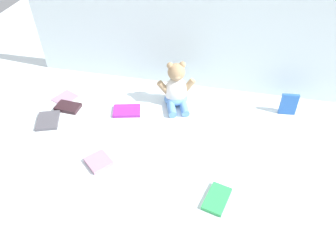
{
  "coord_description": "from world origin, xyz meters",
  "views": [
    {
      "loc": [
        0.2,
        -1.07,
        0.99
      ],
      "look_at": [
        -0.01,
        -0.1,
        0.1
      ],
      "focal_mm": 33.6,
      "sensor_mm": 36.0,
      "label": 1
    }
  ],
  "objects_px": {
    "book_case_4": "(48,121)",
    "book_case_6": "(68,107)",
    "book_case_1": "(127,111)",
    "teddy_bear": "(176,89)",
    "book_case_3": "(65,98)",
    "book_case_0": "(289,104)",
    "book_case_2": "(99,162)",
    "book_case_5": "(217,199)"
  },
  "relations": [
    {
      "from": "book_case_0",
      "to": "book_case_6",
      "type": "relative_size",
      "value": 0.92
    },
    {
      "from": "teddy_bear",
      "to": "book_case_6",
      "type": "height_order",
      "value": "teddy_bear"
    },
    {
      "from": "book_case_1",
      "to": "book_case_4",
      "type": "height_order",
      "value": "same"
    },
    {
      "from": "book_case_0",
      "to": "book_case_4",
      "type": "xyz_separation_m",
      "value": [
        -1.12,
        -0.31,
        -0.05
      ]
    },
    {
      "from": "teddy_bear",
      "to": "book_case_0",
      "type": "height_order",
      "value": "teddy_bear"
    },
    {
      "from": "teddy_bear",
      "to": "book_case_4",
      "type": "relative_size",
      "value": 1.79
    },
    {
      "from": "teddy_bear",
      "to": "book_case_3",
      "type": "xyz_separation_m",
      "value": [
        -0.58,
        -0.08,
        -0.08
      ]
    },
    {
      "from": "book_case_2",
      "to": "book_case_3",
      "type": "height_order",
      "value": "book_case_2"
    },
    {
      "from": "teddy_bear",
      "to": "book_case_2",
      "type": "bearing_deg",
      "value": -136.39
    },
    {
      "from": "book_case_4",
      "to": "book_case_6",
      "type": "distance_m",
      "value": 0.12
    },
    {
      "from": "book_case_3",
      "to": "book_case_2",
      "type": "bearing_deg",
      "value": -24.54
    },
    {
      "from": "teddy_bear",
      "to": "book_case_5",
      "type": "xyz_separation_m",
      "value": [
        0.26,
        -0.54,
        -0.08
      ]
    },
    {
      "from": "book_case_1",
      "to": "book_case_4",
      "type": "bearing_deg",
      "value": 98.77
    },
    {
      "from": "book_case_4",
      "to": "book_case_0",
      "type": "bearing_deg",
      "value": 175.36
    },
    {
      "from": "book_case_0",
      "to": "book_case_4",
      "type": "distance_m",
      "value": 1.16
    },
    {
      "from": "book_case_0",
      "to": "book_case_4",
      "type": "relative_size",
      "value": 0.83
    },
    {
      "from": "book_case_4",
      "to": "book_case_6",
      "type": "relative_size",
      "value": 1.11
    },
    {
      "from": "book_case_6",
      "to": "book_case_0",
      "type": "bearing_deg",
      "value": -76.17
    },
    {
      "from": "book_case_2",
      "to": "book_case_6",
      "type": "distance_m",
      "value": 0.42
    },
    {
      "from": "teddy_bear",
      "to": "book_case_5",
      "type": "bearing_deg",
      "value": -83.78
    },
    {
      "from": "book_case_6",
      "to": "book_case_4",
      "type": "bearing_deg",
      "value": 159.63
    },
    {
      "from": "book_case_0",
      "to": "book_case_3",
      "type": "xyz_separation_m",
      "value": [
        -1.12,
        -0.12,
        -0.05
      ]
    },
    {
      "from": "book_case_0",
      "to": "book_case_4",
      "type": "bearing_deg",
      "value": -170.65
    },
    {
      "from": "book_case_1",
      "to": "book_case_6",
      "type": "distance_m",
      "value": 0.3
    },
    {
      "from": "book_case_2",
      "to": "book_case_3",
      "type": "relative_size",
      "value": 0.87
    },
    {
      "from": "book_case_2",
      "to": "book_case_5",
      "type": "bearing_deg",
      "value": -58.93
    },
    {
      "from": "book_case_0",
      "to": "book_case_5",
      "type": "bearing_deg",
      "value": -122.08
    },
    {
      "from": "book_case_1",
      "to": "book_case_5",
      "type": "relative_size",
      "value": 1.02
    },
    {
      "from": "book_case_4",
      "to": "teddy_bear",
      "type": "bearing_deg",
      "value": -174.83
    },
    {
      "from": "teddy_bear",
      "to": "book_case_0",
      "type": "distance_m",
      "value": 0.55
    },
    {
      "from": "book_case_0",
      "to": "book_case_2",
      "type": "relative_size",
      "value": 1.12
    },
    {
      "from": "book_case_0",
      "to": "teddy_bear",
      "type": "bearing_deg",
      "value": 178.06
    },
    {
      "from": "book_case_3",
      "to": "book_case_6",
      "type": "bearing_deg",
      "value": -30.09
    },
    {
      "from": "book_case_5",
      "to": "book_case_0",
      "type": "bearing_deg",
      "value": 78.54
    },
    {
      "from": "book_case_1",
      "to": "book_case_5",
      "type": "bearing_deg",
      "value": -145.62
    },
    {
      "from": "teddy_bear",
      "to": "book_case_6",
      "type": "xyz_separation_m",
      "value": [
        -0.52,
        -0.16,
        -0.08
      ]
    },
    {
      "from": "book_case_0",
      "to": "book_case_1",
      "type": "relative_size",
      "value": 0.81
    },
    {
      "from": "teddy_bear",
      "to": "book_case_2",
      "type": "distance_m",
      "value": 0.53
    },
    {
      "from": "teddy_bear",
      "to": "book_case_4",
      "type": "bearing_deg",
      "value": -174.25
    },
    {
      "from": "teddy_bear",
      "to": "book_case_1",
      "type": "xyz_separation_m",
      "value": [
        -0.22,
        -0.12,
        -0.08
      ]
    },
    {
      "from": "book_case_2",
      "to": "book_case_3",
      "type": "xyz_separation_m",
      "value": [
        -0.34,
        0.39,
        -0.0
      ]
    },
    {
      "from": "book_case_3",
      "to": "book_case_5",
      "type": "bearing_deg",
      "value": -4.9
    }
  ]
}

